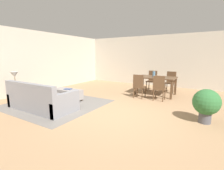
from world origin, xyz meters
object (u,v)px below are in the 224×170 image
Objects in this scene: book_on_ottoman at (68,89)px; side_table at (16,90)px; dining_chair_near_left at (139,85)px; vase_centerpiece at (154,74)px; dining_chair_far_left at (152,79)px; dining_chair_far_right at (171,81)px; ottoman_table at (68,94)px; dining_table at (156,79)px; couch at (41,100)px; potted_plant at (206,103)px; table_lamp at (14,75)px; dining_chair_near_right at (159,87)px.

side_table is at bearing -141.83° from book_on_ottoman.
vase_centerpiece is at bearing 70.44° from dining_chair_near_left.
dining_chair_far_right is at bearing 0.54° from dining_chair_far_left.
ottoman_table is 3.59m from dining_table.
couch reaches higher than ottoman_table.
side_table is at bearing -141.97° from dining_chair_near_left.
side_table is at bearing -133.78° from dining_chair_far_right.
dining_chair_near_left reaches higher than book_on_ottoman.
ottoman_table is at bearing -134.85° from vase_centerpiece.
potted_plant is at bearing 3.15° from ottoman_table.
side_table is 2.12× the size of book_on_ottoman.
table_lamp reaches higher than vase_centerpiece.
dining_chair_far_right is at bearing 46.22° from table_lamp.
ottoman_table is (-0.05, 1.15, -0.05)m from couch.
dining_chair_far_left is at bearing 65.49° from couch.
dining_chair_near_left is at bearing 148.83° from potted_plant.
book_on_ottoman is at bearing -121.27° from dining_chair_far_left.
dining_chair_far_right is at bearing 114.91° from potted_plant.
dining_chair_near_right is 2.06m from potted_plant.
dining_chair_far_right reaches higher than book_on_ottoman.
dining_chair_near_right and dining_chair_far_right have the same top height.
table_lamp is 4.45m from dining_chair_near_left.
dining_chair_far_left and dining_chair_far_right have the same top height.
dining_chair_near_left is at bearing -113.14° from dining_table.
dining_table is (2.48, 3.66, 0.38)m from couch.
ottoman_table is 3.54m from vase_centerpiece.
vase_centerpiece is at bearing 46.04° from book_on_ottoman.
dining_chair_near_right reaches higher than potted_plant.
dining_table is 0.95m from dining_chair_near_right.
dining_chair_far_left is at bearing 116.23° from dining_table.
dining_chair_far_left is at bearing 126.42° from potted_plant.
ottoman_table is 4.40× the size of book_on_ottoman.
ottoman_table is at bearing 163.80° from book_on_ottoman.
vase_centerpiece is (3.79, 3.58, -0.09)m from table_lamp.
table_lamp is at bearing -136.89° from dining_table.
dining_chair_far_right is 3.45m from potted_plant.
ottoman_table is 1.75m from side_table.
couch reaches higher than potted_plant.
couch is 3.95× the size of side_table.
ottoman_table is at bearing -143.13° from dining_chair_near_left.
dining_chair_far_left is (-0.80, 1.71, 0.00)m from dining_chair_near_right.
vase_centerpiece is at bearing 131.42° from potted_plant.
side_table is 2.43× the size of vase_centerpiece.
table_lamp reaches higher than book_on_ottoman.
vase_centerpiece is (-0.08, -0.04, 0.20)m from dining_table.
side_table reaches higher than book_on_ottoman.
dining_chair_far_left is 3.96m from book_on_ottoman.
dining_chair_near_right is 1.00× the size of dining_chair_far_right.
couch is 4.58m from potted_plant.
potted_plant is (1.88, -2.27, -0.17)m from dining_table.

